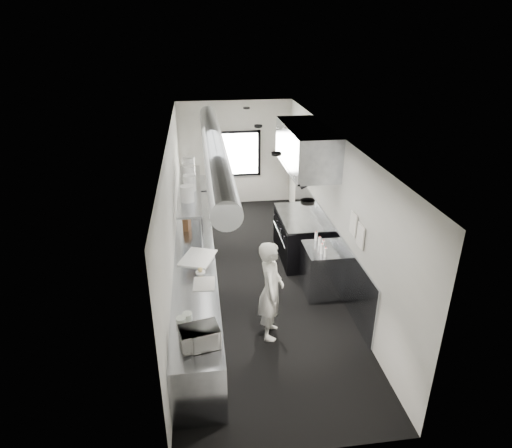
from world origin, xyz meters
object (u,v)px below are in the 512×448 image
object	(u,v)px
deli_tub_a	(187,316)
far_work_table	(194,200)
line_cook	(271,290)
plate_stack_d	(189,166)
exhaust_hood	(306,148)
bottle_station	(322,270)
pass_shelf	(190,189)
plate_stack_c	(189,174)
cutting_board	(198,258)
range	(299,236)
plate_stack_a	(187,194)
small_plate	(200,272)
squeeze_bottle_e	(316,236)
plate_stack_b	(189,183)
squeeze_bottle_a	(326,252)
microwave	(199,337)
deli_tub_b	(181,321)
squeeze_bottle_b	(322,249)
prep_counter	(196,273)
knife_block	(187,223)
squeeze_bottle_d	(320,241)
squeeze_bottle_c	(323,245)

from	to	relation	value
deli_tub_a	far_work_table	bearing A→B (deg)	88.86
line_cook	plate_stack_d	size ratio (longest dim) A/B	4.20
exhaust_hood	bottle_station	xyz separation A→B (m)	(0.05, -1.40, -1.94)
pass_shelf	plate_stack_d	xyz separation A→B (m)	(-0.01, 0.83, 0.23)
plate_stack_c	cutting_board	bearing A→B (deg)	-87.11
range	plate_stack_d	xyz separation A→B (m)	(-2.24, 1.13, 1.30)
plate_stack_a	range	bearing A→B (deg)	11.02
small_plate	squeeze_bottle_e	bearing A→B (deg)	22.12
plate_stack_b	squeeze_bottle_a	distance (m)	3.01
small_plate	range	bearing A→B (deg)	42.78
bottle_station	exhaust_hood	bearing A→B (deg)	92.18
microwave	deli_tub_b	bearing A→B (deg)	104.76
cutting_board	squeeze_bottle_a	size ratio (longest dim) A/B	4.00
deli_tub_b	squeeze_bottle_b	distance (m)	2.94
range	squeeze_bottle_b	distance (m)	1.66
plate_stack_a	squeeze_bottle_b	world-z (taller)	plate_stack_a
microwave	squeeze_bottle_b	xyz separation A→B (m)	(2.17, 2.16, -0.04)
exhaust_hood	cutting_board	world-z (taller)	exhaust_hood
prep_counter	small_plate	bearing A→B (deg)	-83.05
line_cook	plate_stack_a	world-z (taller)	plate_stack_a
small_plate	cutting_board	distance (m)	0.49
knife_block	plate_stack_b	xyz separation A→B (m)	(0.10, 0.36, 0.70)
pass_shelf	exhaust_hood	bearing A→B (deg)	-7.47
plate_stack_a	squeeze_bottle_d	distance (m)	2.59
cutting_board	plate_stack_c	size ratio (longest dim) A/B	1.84
exhaust_hood	squeeze_bottle_a	world-z (taller)	exhaust_hood
line_cook	squeeze_bottle_a	xyz separation A→B (m)	(1.09, 0.81, 0.16)
small_plate	plate_stack_a	xyz separation A→B (m)	(-0.17, 1.50, 0.81)
pass_shelf	microwave	size ratio (longest dim) A/B	6.68
far_work_table	deli_tub_a	distance (m)	5.69
squeeze_bottle_c	far_work_table	bearing A→B (deg)	120.11
cutting_board	plate_stack_b	xyz separation A→B (m)	(-0.10, 1.57, 0.82)
far_work_table	deli_tub_b	distance (m)	5.77
line_cook	plate_stack_b	bearing A→B (deg)	34.89
deli_tub_b	squeeze_bottle_b	world-z (taller)	squeeze_bottle_b
deli_tub_b	plate_stack_b	xyz separation A→B (m)	(0.15, 3.37, 0.78)
squeeze_bottle_a	squeeze_bottle_e	size ratio (longest dim) A/B	0.99
cutting_board	plate_stack_d	xyz separation A→B (m)	(-0.11, 2.58, 0.86)
microwave	cutting_board	world-z (taller)	microwave
squeeze_bottle_d	deli_tub_a	bearing A→B (deg)	-141.20
squeeze_bottle_b	squeeze_bottle_e	bearing A→B (deg)	86.29
bottle_station	cutting_board	xyz separation A→B (m)	(-2.24, -0.05, 0.46)
squeeze_bottle_a	squeeze_bottle_d	bearing A→B (deg)	88.33
cutting_board	plate_stack_a	size ratio (longest dim) A/B	2.21
knife_block	squeeze_bottle_c	world-z (taller)	knife_block
far_work_table	deli_tub_a	xyz separation A→B (m)	(-0.11, -5.67, 0.50)
pass_shelf	squeeze_bottle_b	world-z (taller)	pass_shelf
cutting_board	plate_stack_b	size ratio (longest dim) A/B	2.10
prep_counter	squeeze_bottle_a	size ratio (longest dim) A/B	36.05
prep_counter	bottle_station	distance (m)	2.31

